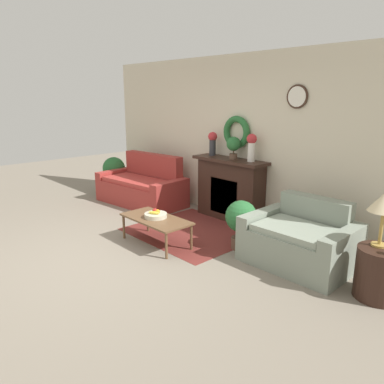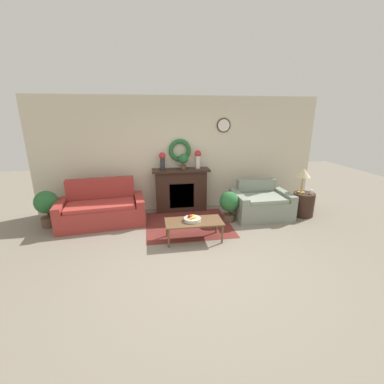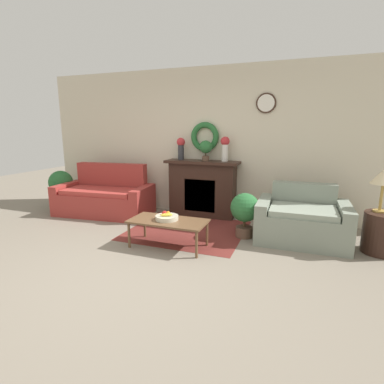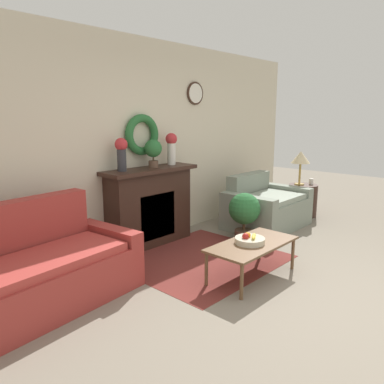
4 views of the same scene
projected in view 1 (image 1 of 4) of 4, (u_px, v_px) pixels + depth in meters
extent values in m
plane|color=gray|center=(106.00, 260.00, 4.81)|extent=(16.00, 16.00, 0.00)
cube|color=maroon|center=(193.00, 231.00, 5.81)|extent=(1.80, 1.62, 0.01)
cube|color=beige|center=(241.00, 139.00, 6.20)|extent=(6.80, 0.06, 2.70)
cylinder|color=#382319|center=(297.00, 97.00, 5.26)|extent=(0.33, 0.02, 0.33)
cylinder|color=white|center=(297.00, 97.00, 5.25)|extent=(0.28, 0.01, 0.28)
torus|color=#286633|center=(236.00, 132.00, 6.13)|extent=(0.53, 0.10, 0.53)
cube|color=#331E16|center=(230.00, 191.00, 6.30)|extent=(1.22, 0.34, 0.99)
cube|color=black|center=(224.00, 197.00, 6.21)|extent=(0.58, 0.02, 0.60)
cube|color=orange|center=(223.00, 201.00, 6.23)|extent=(0.47, 0.01, 0.33)
cube|color=#331E16|center=(230.00, 160.00, 6.14)|extent=(1.36, 0.41, 0.05)
cube|color=#9E332D|center=(137.00, 194.00, 7.19)|extent=(1.49, 0.81, 0.42)
cube|color=#9E332D|center=(153.00, 177.00, 7.44)|extent=(1.44, 0.33, 0.94)
cube|color=#9E332D|center=(115.00, 183.00, 7.75)|extent=(0.26, 0.87, 0.56)
cube|color=#9E332D|center=(171.00, 197.00, 6.73)|extent=(0.26, 0.87, 0.56)
cube|color=#AD3832|center=(137.00, 181.00, 7.13)|extent=(1.43, 0.75, 0.08)
cube|color=gray|center=(294.00, 250.00, 4.57)|extent=(0.94, 0.72, 0.44)
cube|color=gray|center=(314.00, 227.00, 4.83)|extent=(0.93, 0.21, 0.80)
cube|color=gray|center=(262.00, 231.00, 5.00)|extent=(0.18, 0.92, 0.58)
cube|color=gray|center=(342.00, 256.00, 4.23)|extent=(0.18, 0.92, 0.58)
cube|color=gray|center=(296.00, 230.00, 4.50)|extent=(0.90, 0.67, 0.08)
cube|color=brown|center=(156.00, 219.00, 5.24)|extent=(1.07, 0.52, 0.03)
cylinder|color=brown|center=(124.00, 227.00, 5.49)|extent=(0.04, 0.04, 0.36)
cylinder|color=brown|center=(166.00, 246.00, 4.79)|extent=(0.04, 0.04, 0.36)
cylinder|color=brown|center=(148.00, 220.00, 5.78)|extent=(0.04, 0.04, 0.36)
cylinder|color=brown|center=(191.00, 237.00, 5.08)|extent=(0.04, 0.04, 0.36)
cylinder|color=beige|center=(156.00, 215.00, 5.26)|extent=(0.32, 0.32, 0.06)
sphere|color=#B2231E|center=(155.00, 211.00, 5.30)|extent=(0.07, 0.07, 0.07)
sphere|color=orange|center=(158.00, 212.00, 5.27)|extent=(0.07, 0.07, 0.07)
ellipsoid|color=yellow|center=(154.00, 213.00, 5.21)|extent=(0.17, 0.12, 0.04)
cylinder|color=#331E16|center=(380.00, 273.00, 3.85)|extent=(0.49, 0.49, 0.54)
cylinder|color=#B28E42|center=(379.00, 245.00, 3.86)|extent=(0.16, 0.16, 0.02)
cylinder|color=#B28E42|center=(381.00, 228.00, 3.81)|extent=(0.04, 0.04, 0.35)
cylinder|color=#2D2D33|center=(212.00, 148.00, 6.43)|extent=(0.11, 0.11, 0.27)
sphere|color=#B72D33|center=(213.00, 137.00, 6.38)|extent=(0.16, 0.16, 0.16)
cylinder|color=silver|center=(251.00, 152.00, 5.83)|extent=(0.11, 0.11, 0.30)
sphere|color=#B72D33|center=(252.00, 139.00, 5.78)|extent=(0.16, 0.16, 0.16)
cylinder|color=brown|center=(233.00, 156.00, 6.09)|extent=(0.13, 0.13, 0.09)
cylinder|color=#4C3823|center=(233.00, 152.00, 6.07)|extent=(0.02, 0.02, 0.06)
sphere|color=#286633|center=(234.00, 144.00, 6.04)|extent=(0.23, 0.23, 0.23)
cylinder|color=brown|center=(115.00, 188.00, 8.13)|extent=(0.32, 0.32, 0.20)
cylinder|color=#4C3823|center=(115.00, 180.00, 8.09)|extent=(0.05, 0.05, 0.13)
sphere|color=#286633|center=(114.00, 168.00, 8.02)|extent=(0.48, 0.48, 0.48)
cylinder|color=brown|center=(240.00, 243.00, 5.16)|extent=(0.25, 0.25, 0.16)
cylinder|color=#4C3823|center=(241.00, 233.00, 5.12)|extent=(0.04, 0.04, 0.12)
sphere|color=#286633|center=(241.00, 216.00, 5.06)|extent=(0.43, 0.43, 0.43)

